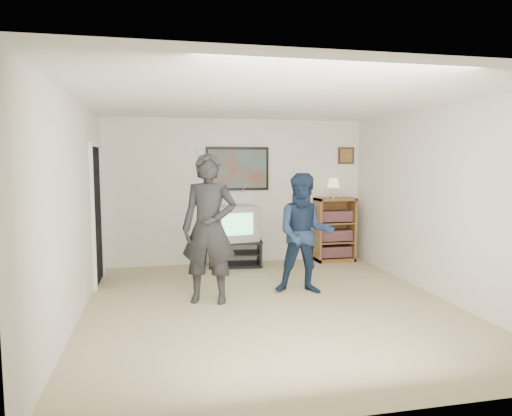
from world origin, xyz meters
name	(u,v)px	position (x,y,z in m)	size (l,w,h in m)	color
room_shell	(265,203)	(0.00, 0.35, 1.25)	(4.51, 5.00, 2.51)	#988A61
media_stand	(235,253)	(-0.09, 2.23, 0.22)	(0.94, 0.58, 0.45)	black
crt_television	(235,223)	(-0.09, 2.23, 0.74)	(0.69, 0.59, 0.59)	#999994
bookshelf	(335,229)	(1.72, 2.28, 0.56)	(0.69, 0.39, 1.13)	brown
table_lamp	(333,188)	(1.69, 2.28, 1.31)	(0.23, 0.23, 0.36)	beige
person_tall	(209,228)	(-0.72, 0.35, 0.94)	(0.69, 0.45, 1.89)	black
person_short	(305,234)	(0.58, 0.48, 0.81)	(0.79, 0.62, 1.63)	#16253F
controller_left	(203,202)	(-0.78, 0.52, 1.26)	(0.03, 0.11, 0.03)	white
controller_right	(298,209)	(0.55, 0.70, 1.12)	(0.04, 0.12, 0.04)	white
poster	(237,169)	(0.00, 2.48, 1.65)	(1.10, 0.03, 0.75)	black
air_vent	(205,151)	(-0.55, 2.48, 1.95)	(0.28, 0.02, 0.14)	white
small_picture	(346,156)	(2.00, 2.48, 1.88)	(0.30, 0.03, 0.30)	black
doorway	(96,215)	(-2.23, 1.60, 1.00)	(0.03, 0.85, 2.00)	black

